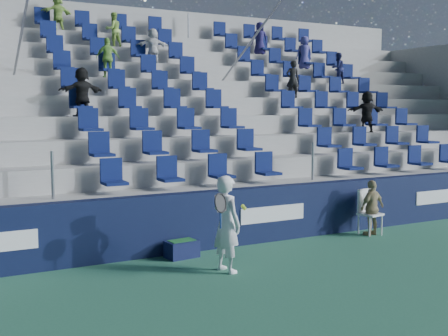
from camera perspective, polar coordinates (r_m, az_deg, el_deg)
name	(u,v)px	position (r m, az deg, el deg)	size (l,w,h in m)	color
ground	(296,292)	(9.15, 7.31, -12.38)	(70.00, 70.00, 0.00)	#2D6A4F
sponsor_wall	(208,220)	(11.62, -1.67, -5.29)	(24.00, 0.32, 1.20)	#0E1636
grandstand	(128,135)	(16.13, -9.76, 3.31)	(24.00, 8.17, 6.63)	#A8A9A3
tennis_player	(227,224)	(9.94, 0.26, -5.68)	(0.69, 0.70, 1.72)	white
line_judge_chair	(367,208)	(13.39, 14.34, -4.00)	(0.54, 0.55, 1.04)	white
line_judge	(372,208)	(13.27, 14.80, -3.92)	(0.74, 0.31, 1.27)	tan
ball_bin	(182,248)	(11.05, -4.31, -8.11)	(0.65, 0.46, 0.34)	#10163C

